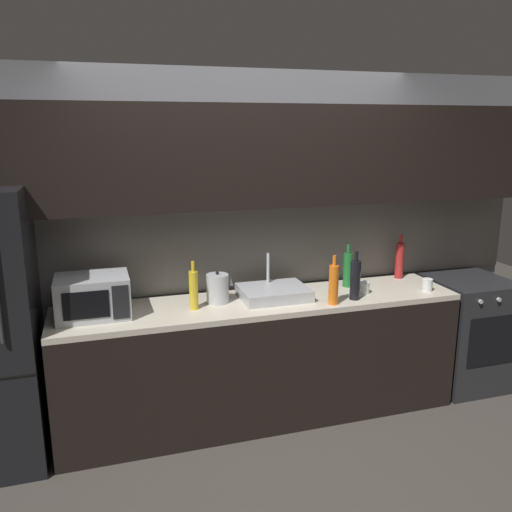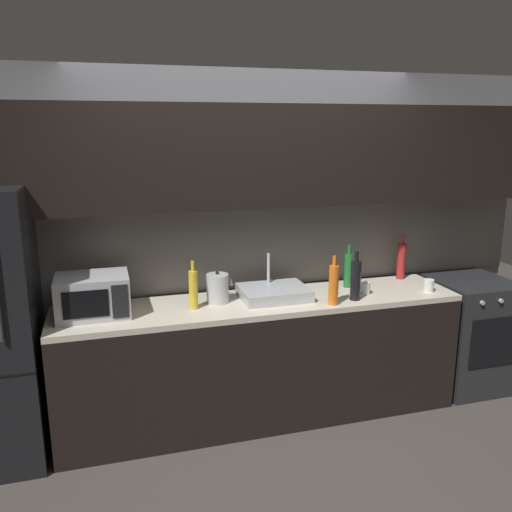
% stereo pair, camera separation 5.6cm
% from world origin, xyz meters
% --- Properties ---
extents(ground_plane, '(10.00, 10.00, 0.00)m').
position_xyz_m(ground_plane, '(0.00, 0.00, 0.00)').
color(ground_plane, '#3D3833').
extents(back_wall, '(4.62, 0.44, 2.50)m').
position_xyz_m(back_wall, '(0.00, 1.20, 1.55)').
color(back_wall, slate).
rests_on(back_wall, ground).
extents(counter_run, '(2.88, 0.60, 0.90)m').
position_xyz_m(counter_run, '(0.00, 0.90, 0.45)').
color(counter_run, black).
rests_on(counter_run, ground).
extents(oven_range, '(0.60, 0.62, 0.90)m').
position_xyz_m(oven_range, '(1.78, 0.90, 0.45)').
color(oven_range, '#232326').
rests_on(oven_range, ground).
extents(microwave, '(0.46, 0.35, 0.27)m').
position_xyz_m(microwave, '(-1.14, 0.92, 1.04)').
color(microwave, '#A8AAAF').
rests_on(microwave, counter_run).
extents(sink_basin, '(0.48, 0.38, 0.30)m').
position_xyz_m(sink_basin, '(0.10, 0.93, 0.94)').
color(sink_basin, '#ADAFB5').
rests_on(sink_basin, counter_run).
extents(kettle, '(0.19, 0.16, 0.23)m').
position_xyz_m(kettle, '(-0.31, 0.95, 1.00)').
color(kettle, '#B7BABF').
rests_on(kettle, counter_run).
extents(wine_bottle_red, '(0.07, 0.07, 0.36)m').
position_xyz_m(wine_bottle_red, '(1.24, 1.12, 1.05)').
color(wine_bottle_red, '#A82323').
rests_on(wine_bottle_red, counter_run).
extents(wine_bottle_yellow, '(0.06, 0.06, 0.33)m').
position_xyz_m(wine_bottle_yellow, '(-0.49, 0.86, 1.04)').
color(wine_bottle_yellow, gold).
rests_on(wine_bottle_yellow, counter_run).
extents(wine_bottle_green, '(0.07, 0.07, 0.33)m').
position_xyz_m(wine_bottle_green, '(0.73, 1.03, 1.04)').
color(wine_bottle_green, '#1E6B2D').
rests_on(wine_bottle_green, counter_run).
extents(wine_bottle_dark, '(0.07, 0.07, 0.35)m').
position_xyz_m(wine_bottle_dark, '(0.64, 0.73, 1.05)').
color(wine_bottle_dark, black).
rests_on(wine_bottle_dark, counter_run).
extents(wine_bottle_orange, '(0.07, 0.07, 0.35)m').
position_xyz_m(wine_bottle_orange, '(0.45, 0.68, 1.04)').
color(wine_bottle_orange, orange).
rests_on(wine_bottle_orange, counter_run).
extents(mug_white, '(0.08, 0.08, 0.09)m').
position_xyz_m(mug_white, '(1.26, 0.75, 0.95)').
color(mug_white, silver).
rests_on(mug_white, counter_run).
extents(mug_clear, '(0.08, 0.08, 0.09)m').
position_xyz_m(mug_clear, '(0.77, 0.84, 0.94)').
color(mug_clear, silver).
rests_on(mug_clear, counter_run).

